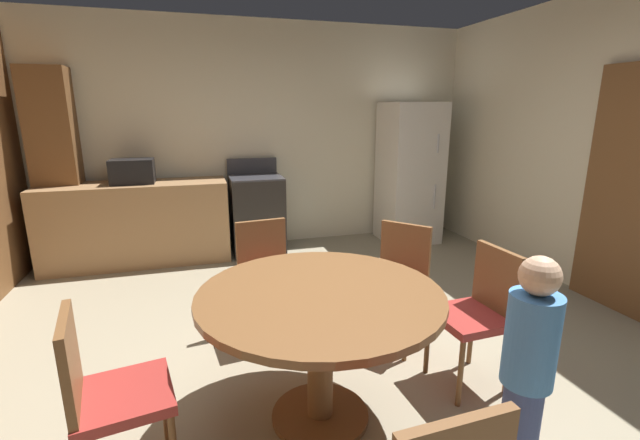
{
  "coord_description": "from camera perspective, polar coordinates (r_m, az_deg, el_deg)",
  "views": [
    {
      "loc": [
        -0.84,
        -2.35,
        1.67
      ],
      "look_at": [
        0.12,
        0.93,
        0.79
      ],
      "focal_mm": 24.05,
      "sensor_mm": 36.0,
      "label": 1
    }
  ],
  "objects": [
    {
      "name": "dining_table",
      "position": [
        2.31,
        0.02,
        -12.95
      ],
      "size": [
        1.28,
        1.28,
        0.76
      ],
      "color": "brown",
      "rests_on": "ground"
    },
    {
      "name": "chair_west",
      "position": [
        2.19,
        -26.61,
        -19.61
      ],
      "size": [
        0.46,
        0.46,
        0.87
      ],
      "rotation": [
        0.0,
        0.0,
        6.45
      ],
      "color": "brown",
      "rests_on": "ground"
    },
    {
      "name": "chair_northeast",
      "position": [
        3.19,
        10.33,
        -7.34
      ],
      "size": [
        0.56,
        0.56,
        0.87
      ],
      "rotation": [
        0.0,
        0.0,
        3.84
      ],
      "color": "brown",
      "rests_on": "ground"
    },
    {
      "name": "ground_plane",
      "position": [
        3.0,
        2.93,
        -19.43
      ],
      "size": [
        14.0,
        14.0,
        0.0
      ],
      "primitive_type": "plane",
      "color": "gray"
    },
    {
      "name": "oven_range",
      "position": [
        5.17,
        -8.41,
        0.82
      ],
      "size": [
        0.6,
        0.6,
        1.1
      ],
      "color": "black",
      "rests_on": "ground"
    },
    {
      "name": "wall_back",
      "position": [
        5.45,
        -7.6,
        10.96
      ],
      "size": [
        5.53,
        0.12,
        2.7
      ],
      "primitive_type": "cube",
      "color": "beige",
      "rests_on": "ground"
    },
    {
      "name": "person_child",
      "position": [
        2.18,
        25.88,
        -17.15
      ],
      "size": [
        0.31,
        0.31,
        1.09
      ],
      "rotation": [
        0.0,
        0.0,
        8.73
      ],
      "color": "#3D4C84",
      "rests_on": "ground"
    },
    {
      "name": "chair_north",
      "position": [
        3.24,
        -7.18,
        -6.82
      ],
      "size": [
        0.44,
        0.44,
        0.87
      ],
      "rotation": [
        0.0,
        0.0,
        4.83
      ],
      "color": "brown",
      "rests_on": "ground"
    },
    {
      "name": "chair_east",
      "position": [
        2.83,
        20.44,
        -10.92
      ],
      "size": [
        0.42,
        0.42,
        0.87
      ],
      "rotation": [
        0.0,
        0.0,
        3.19
      ],
      "color": "brown",
      "rests_on": "ground"
    },
    {
      "name": "pantry_column",
      "position": [
        5.38,
        -31.53,
        5.7
      ],
      "size": [
        0.44,
        0.36,
        2.1
      ],
      "primitive_type": "cube",
      "color": "brown",
      "rests_on": "ground"
    },
    {
      "name": "microwave",
      "position": [
        5.06,
        -23.67,
        5.96
      ],
      "size": [
        0.44,
        0.32,
        0.26
      ],
      "primitive_type": "cube",
      "color": "black",
      "rests_on": "kitchen_counter"
    },
    {
      "name": "door_panelled",
      "position": [
        4.32,
        36.1,
        2.99
      ],
      "size": [
        0.05,
        0.84,
        2.04
      ],
      "primitive_type": "cube",
      "color": "brown",
      "rests_on": "ground"
    },
    {
      "name": "refrigerator",
      "position": [
        5.64,
        11.8,
        6.1
      ],
      "size": [
        0.68,
        0.68,
        1.76
      ],
      "color": "silver",
      "rests_on": "ground"
    },
    {
      "name": "kitchen_counter",
      "position": [
        5.16,
        -23.08,
        -0.41
      ],
      "size": [
        1.95,
        0.6,
        0.9
      ],
      "primitive_type": "cube",
      "color": "#9E754C",
      "rests_on": "ground"
    }
  ]
}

